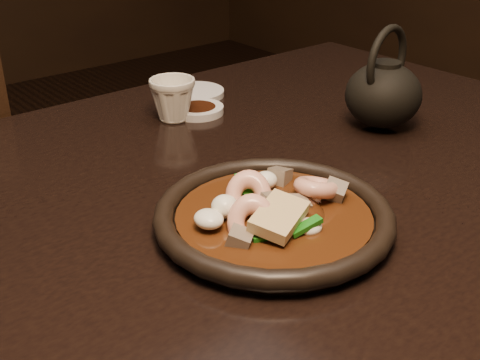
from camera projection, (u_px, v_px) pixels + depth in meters
table at (172, 251)px, 0.83m from camera, size 1.60×0.90×0.75m
plate at (274, 217)px, 0.73m from camera, size 0.29×0.29×0.03m
stirfry at (272, 212)px, 0.73m from camera, size 0.21×0.15×0.06m
soy_dish at (198, 110)px, 1.09m from camera, size 0.10×0.10×0.01m
saucer_right at (195, 93)px, 1.18m from camera, size 0.12×0.12×0.01m
tea_cup at (173, 98)px, 1.05m from camera, size 0.10×0.10×0.08m
teapot at (384, 91)px, 1.01m from camera, size 0.16×0.13×0.17m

